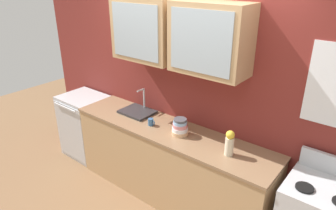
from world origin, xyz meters
name	(u,v)px	position (x,y,z in m)	size (l,w,h in m)	color
ground_plane	(169,195)	(0.00, 0.00, 0.00)	(10.00, 10.00, 0.00)	brown
back_wall_unit	(186,71)	(0.01, 0.30, 1.55)	(4.93, 0.47, 2.87)	maroon
counter	(169,164)	(0.00, 0.00, 0.47)	(2.55, 0.60, 0.94)	tan
sink_faucet	(138,111)	(-0.58, 0.10, 0.96)	(0.41, 0.33, 0.29)	#2D2D30
bowl_stack	(180,127)	(0.16, -0.01, 1.02)	(0.19, 0.19, 0.19)	#E0AD7F
vase	(230,143)	(0.78, -0.04, 1.07)	(0.09, 0.09, 0.26)	beige
cup_near_sink	(151,122)	(-0.23, -0.05, 0.98)	(0.10, 0.07, 0.08)	#38608C
dishwasher	(86,126)	(-1.58, 0.00, 0.47)	(0.63, 0.59, 0.94)	silver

